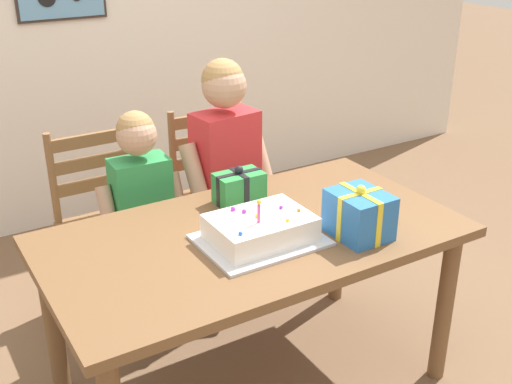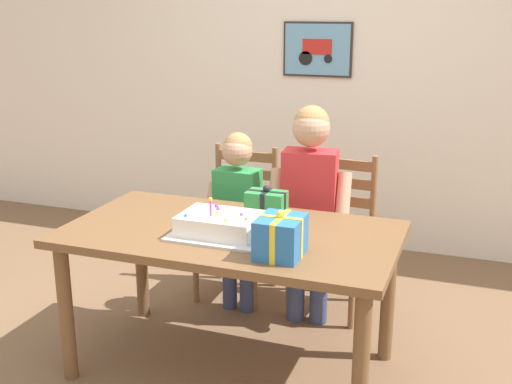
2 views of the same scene
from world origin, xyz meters
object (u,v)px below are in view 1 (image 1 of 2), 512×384
object	(u,v)px
birthday_cake	(260,230)
gift_box_beside_cake	(239,187)
child_younger	(142,204)
chair_right	(219,197)
child_older	(226,163)
gift_box_red_large	(359,214)
chair_left	(107,225)
dining_table	(253,253)

from	to	relation	value
birthday_cake	gift_box_beside_cake	size ratio (longest dim) A/B	2.18
gift_box_beside_cake	child_younger	xyz separation A→B (m)	(-0.30, 0.35, -0.14)
chair_right	child_older	size ratio (longest dim) A/B	0.74
birthday_cake	gift_box_red_large	bearing A→B (deg)	-23.21
gift_box_beside_cake	gift_box_red_large	bearing A→B (deg)	-64.37
birthday_cake	gift_box_beside_cake	world-z (taller)	birthday_cake
gift_box_red_large	child_older	xyz separation A→B (m)	(-0.10, 0.84, -0.06)
gift_box_red_large	gift_box_beside_cake	world-z (taller)	gift_box_red_large
birthday_cake	chair_right	xyz separation A→B (m)	(0.32, 0.94, -0.31)
birthday_cake	gift_box_beside_cake	distance (m)	0.36
gift_box_red_large	chair_left	world-z (taller)	gift_box_red_large
gift_box_beside_cake	chair_right	distance (m)	0.71
gift_box_beside_cake	child_younger	bearing A→B (deg)	130.19
birthday_cake	child_younger	distance (m)	0.73
gift_box_red_large	chair_left	distance (m)	1.30
birthday_cake	chair_left	size ratio (longest dim) A/B	0.48
gift_box_red_large	chair_left	size ratio (longest dim) A/B	0.24
dining_table	chair_left	distance (m)	0.92
birthday_cake	dining_table	bearing A→B (deg)	77.21
dining_table	child_younger	size ratio (longest dim) A/B	1.46
gift_box_red_large	gift_box_beside_cake	distance (m)	0.54
birthday_cake	child_older	size ratio (longest dim) A/B	0.35
birthday_cake	child_older	world-z (taller)	child_older
gift_box_red_large	gift_box_beside_cake	bearing A→B (deg)	115.63
gift_box_red_large	chair_right	world-z (taller)	gift_box_red_large
child_younger	chair_right	bearing A→B (deg)	25.44
gift_box_red_large	child_younger	bearing A→B (deg)	122.32
chair_left	chair_right	bearing A→B (deg)	-0.01
birthday_cake	chair_right	world-z (taller)	birthday_cake
child_older	birthday_cake	bearing A→B (deg)	-108.87
birthday_cake	gift_box_beside_cake	xyz separation A→B (m)	(0.11, 0.34, 0.02)
dining_table	gift_box_beside_cake	distance (m)	0.32
gift_box_beside_cake	chair_left	world-z (taller)	chair_left
dining_table	gift_box_beside_cake	world-z (taller)	gift_box_beside_cake
child_younger	chair_left	bearing A→B (deg)	111.11
birthday_cake	gift_box_red_large	size ratio (longest dim) A/B	1.96
gift_box_beside_cake	chair_left	bearing A→B (deg)	123.28
gift_box_beside_cake	child_younger	size ratio (longest dim) A/B	0.19
gift_box_beside_cake	chair_right	xyz separation A→B (m)	(0.22, 0.59, -0.33)
dining_table	child_younger	bearing A→B (deg)	108.81
gift_box_red_large	chair_left	xyz separation A→B (m)	(-0.62, 1.08, -0.35)
gift_box_red_large	chair_left	bearing A→B (deg)	119.99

